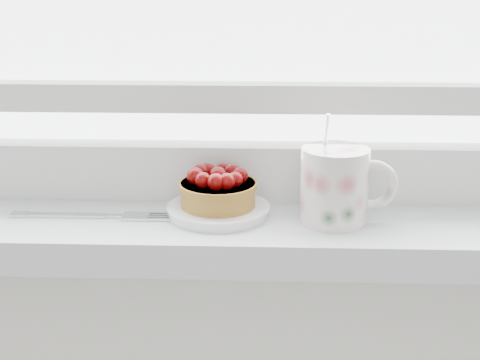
{
  "coord_description": "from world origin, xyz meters",
  "views": [
    {
      "loc": [
        0.02,
        1.14,
        1.22
      ],
      "look_at": [
        -0.01,
        1.88,
        0.99
      ],
      "focal_mm": 50.0,
      "sensor_mm": 36.0,
      "label": 1
    }
  ],
  "objects_px": {
    "saucer": "(218,210)",
    "fork": "(92,215)",
    "raspberry_tart": "(218,188)",
    "floral_mug": "(337,184)"
  },
  "relations": [
    {
      "from": "saucer",
      "to": "floral_mug",
      "type": "distance_m",
      "value": 0.15
    },
    {
      "from": "fork",
      "to": "floral_mug",
      "type": "bearing_deg",
      "value": -0.56
    },
    {
      "from": "floral_mug",
      "to": "fork",
      "type": "xyz_separation_m",
      "value": [
        -0.29,
        0.0,
        -0.04
      ]
    },
    {
      "from": "raspberry_tart",
      "to": "floral_mug",
      "type": "bearing_deg",
      "value": -6.6
    },
    {
      "from": "raspberry_tart",
      "to": "fork",
      "type": "bearing_deg",
      "value": -174.93
    },
    {
      "from": "saucer",
      "to": "raspberry_tart",
      "type": "distance_m",
      "value": 0.03
    },
    {
      "from": "saucer",
      "to": "floral_mug",
      "type": "height_order",
      "value": "floral_mug"
    },
    {
      "from": "saucer",
      "to": "floral_mug",
      "type": "relative_size",
      "value": 0.98
    },
    {
      "from": "raspberry_tart",
      "to": "floral_mug",
      "type": "xyz_separation_m",
      "value": [
        0.14,
        -0.02,
        0.01
      ]
    },
    {
      "from": "saucer",
      "to": "fork",
      "type": "xyz_separation_m",
      "value": [
        -0.15,
        -0.01,
        -0.0
      ]
    }
  ]
}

